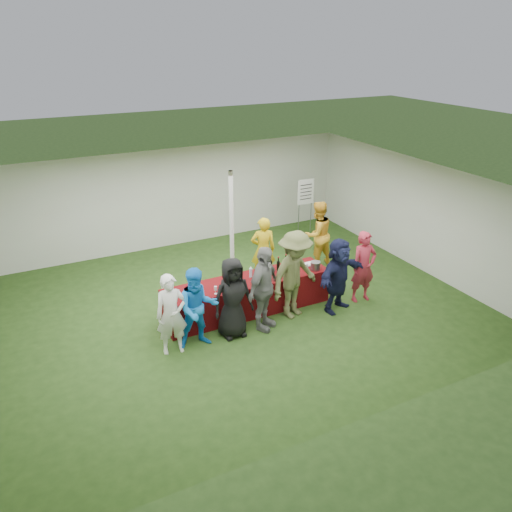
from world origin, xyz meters
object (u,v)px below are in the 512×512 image
customer_5 (338,275)px  customer_3 (264,289)px  wine_list_sign (306,196)px  customer_2 (233,298)px  staff_back (317,234)px  dump_bucket (315,266)px  customer_4 (295,275)px  customer_0 (171,315)px  customer_1 (198,308)px  serving_table (248,295)px  staff_pourer (263,250)px  customer_6 (364,267)px

customer_5 → customer_3: bearing=158.7°
wine_list_sign → customer_2: bearing=-137.0°
wine_list_sign → staff_back: (-0.61, -1.57, -0.46)m
dump_bucket → customer_4: bearing=-153.5°
customer_0 → customer_3: size_ratio=0.89×
customer_1 → customer_2: customer_2 is taller
serving_table → dump_bucket: dump_bucket is taller
customer_1 → dump_bucket: bearing=16.7°
staff_pourer → customer_0: bearing=50.6°
dump_bucket → customer_0: bearing=-171.8°
customer_3 → customer_6: 2.48m
wine_list_sign → customer_6: size_ratio=1.12×
dump_bucket → staff_back: staff_back is taller
customer_2 → customer_4: 1.44m
wine_list_sign → staff_back: size_ratio=1.06×
serving_table → customer_5: bearing=-24.2°
serving_table → wine_list_sign: 4.37m
staff_back → customer_0: bearing=18.4°
customer_2 → customer_4: customer_4 is taller
customer_2 → customer_3: size_ratio=0.93×
dump_bucket → staff_back: (1.03, 1.51, 0.01)m
serving_table → customer_6: bearing=-15.4°
customer_0 → customer_5: customer_5 is taller
staff_pourer → customer_2: customer_2 is taller
customer_4 → dump_bucket: bearing=8.0°
staff_back → customer_4: bearing=40.8°
customer_1 → customer_3: size_ratio=0.91×
wine_list_sign → customer_5: (-1.43, -3.64, -0.50)m
customer_1 → customer_3: (1.36, -0.01, 0.08)m
staff_pourer → customer_5: 2.07m
staff_back → customer_6: size_ratio=1.06×
serving_table → customer_0: 2.04m
customer_2 → customer_4: bearing=4.4°
wine_list_sign → customer_4: size_ratio=0.95×
customer_4 → customer_6: customer_4 is taller
customer_5 → customer_6: 0.74m
serving_table → customer_5: (1.74, -0.78, 0.44)m
customer_4 → customer_6: 1.70m
staff_back → customer_1: size_ratio=1.06×
wine_list_sign → staff_pourer: 2.86m
serving_table → dump_bucket: bearing=-8.2°
staff_back → customer_2: bearing=25.9°
dump_bucket → customer_5: 0.60m
customer_2 → customer_1: bearing=-176.6°
customer_4 → customer_1: bearing=165.2°
serving_table → customer_6: customer_6 is taller
customer_1 → customer_5: 3.11m
staff_back → customer_2: size_ratio=1.04×
wine_list_sign → customer_0: wine_list_sign is taller
dump_bucket → customer_1: bearing=-170.0°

